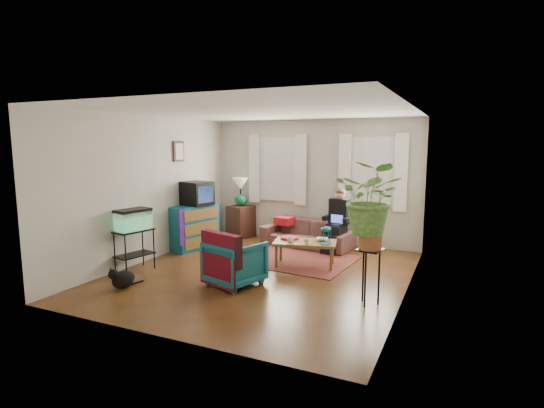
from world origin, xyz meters
The scene contains 31 objects.
floor centered at (0.00, 0.00, 0.00)m, with size 4.50×5.00×0.01m, color #4F2B14.
ceiling centered at (0.00, 0.00, 2.60)m, with size 4.50×5.00×0.01m, color white.
wall_back centered at (0.00, 2.50, 1.30)m, with size 4.50×0.01×2.60m, color silver.
wall_front centered at (0.00, -2.50, 1.30)m, with size 4.50×0.01×2.60m, color silver.
wall_left centered at (-2.25, 0.00, 1.30)m, with size 0.01×5.00×2.60m, color silver.
wall_right centered at (2.25, 0.00, 1.30)m, with size 0.01×5.00×2.60m, color silver.
window_left centered at (-0.80, 2.48, 1.55)m, with size 1.08×0.04×1.38m, color white.
window_right centered at (1.25, 2.48, 1.55)m, with size 1.08×0.04×1.38m, color white.
curtains_left centered at (-0.80, 2.40, 1.55)m, with size 1.36×0.06×1.50m, color white.
curtains_right centered at (1.25, 2.40, 1.55)m, with size 1.36×0.06×1.50m, color white.
picture_frame centered at (-2.21, 0.85, 1.95)m, with size 0.04×0.32×0.40m, color #3D2616.
area_rug centered at (0.19, 1.00, 0.01)m, with size 2.00×1.60×0.01m, color brown.
sofa centered at (0.03, 2.05, 0.37)m, with size 1.88×0.74×0.73m, color brown.
seated_person centered at (0.70, 1.94, 0.56)m, with size 0.47×0.58×1.12m, color black, non-canonical shape.
side_table centered at (-1.65, 2.30, 0.35)m, with size 0.49×0.49×0.71m, color #3F2617.
table_lamp centered at (-1.65, 2.30, 1.01)m, with size 0.36×0.36×0.65m, color white, non-canonical shape.
dresser centered at (-1.99, 0.94, 0.44)m, with size 0.49×0.98×0.88m, color #11626B.
crt_tv centered at (-1.95, 1.03, 1.12)m, with size 0.54×0.49×0.47m, color black.
aquarium_stand centered at (-2.00, -0.72, 0.35)m, with size 0.35×0.62×0.69m, color black.
aquarium centered at (-2.00, -0.72, 0.87)m, with size 0.31×0.56×0.36m, color #7FD899.
black_cat centered at (-1.54, -1.47, 0.17)m, with size 0.25×0.39×0.33m, color black.
armchair centered at (-0.14, -0.62, 0.37)m, with size 0.72×0.68×0.74m, color #12696E.
serape_throw centered at (-0.23, -0.90, 0.53)m, with size 0.75×0.17×0.61m, color #9E0A0A.
coffee_table centered at (0.48, 0.71, 0.22)m, with size 1.06×0.58×0.44m, color brown.
cup_a centered at (0.27, 0.56, 0.49)m, with size 0.12×0.12×0.09m, color white.
cup_b centered at (0.57, 0.55, 0.48)m, with size 0.10×0.10×0.09m, color beige.
bowl centered at (0.74, 0.87, 0.46)m, with size 0.21×0.21×0.05m, color white.
snack_tray centered at (0.17, 0.78, 0.46)m, with size 0.33×0.33×0.04m, color #B21414.
birdcage centered at (0.87, 0.65, 0.59)m, with size 0.17×0.17×0.31m, color #115B6B, non-canonical shape.
plant_stand centered at (1.86, -0.60, 0.38)m, with size 0.32×0.32×0.75m, color black.
potted_plant centered at (1.86, -0.60, 1.27)m, with size 0.86×0.74×0.95m, color #599947.
Camera 1 is at (2.93, -6.00, 2.12)m, focal length 28.00 mm.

